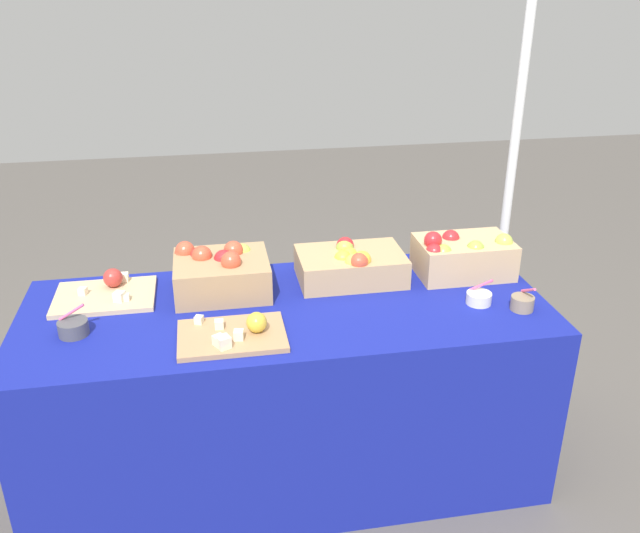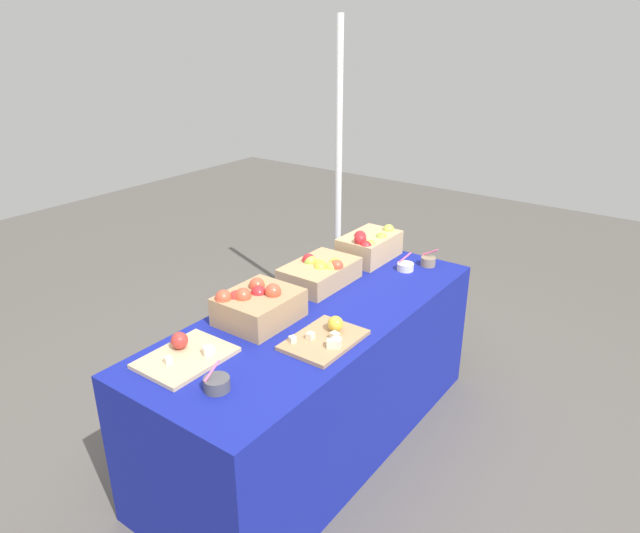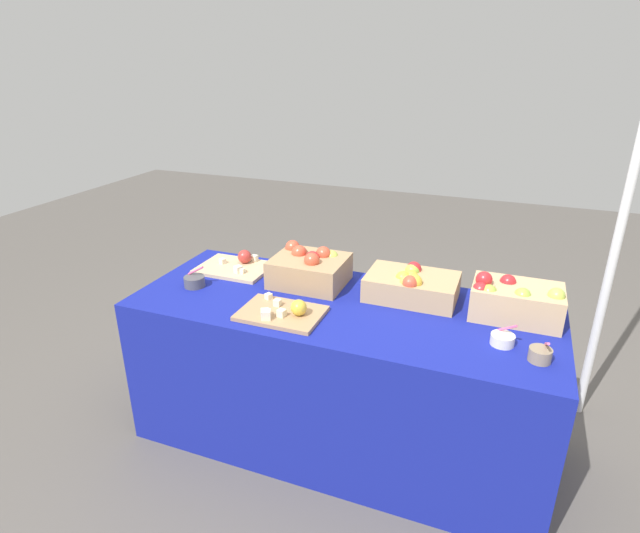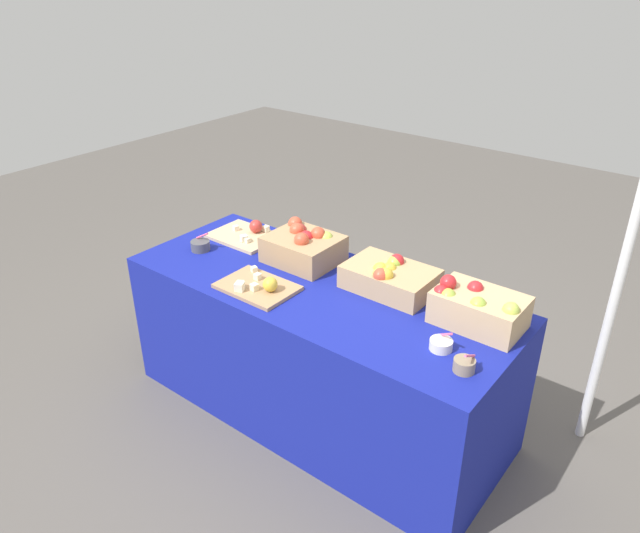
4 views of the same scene
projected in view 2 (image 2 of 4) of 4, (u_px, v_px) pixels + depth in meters
The scene contains 11 objects.
ground_plane at pixel (316, 437), 3.01m from camera, with size 10.00×10.00×0.00m, color #56514C.
table at pixel (316, 378), 2.86m from camera, with size 1.90×0.76×0.74m, color navy.
apple_crate_left at pixel (370, 246), 3.31m from camera, with size 0.37×0.24×0.20m.
apple_crate_middle at pixel (320, 272), 3.00m from camera, with size 0.41×0.27×0.15m.
apple_crate_right at pixel (257, 305), 2.61m from camera, with size 0.35×0.30×0.18m.
cutting_board_front at pixel (326, 337), 2.46m from camera, with size 0.35×0.25×0.09m.
cutting_board_back at pixel (185, 354), 2.33m from camera, with size 0.36×0.27×0.09m.
sample_bowl_near at pixel (217, 384), 2.13m from camera, with size 0.10×0.10×0.10m.
sample_bowl_mid at pixel (428, 261), 3.23m from camera, with size 0.08×0.09×0.10m.
sample_bowl_far at pixel (405, 266), 3.17m from camera, with size 0.09×0.09×0.10m.
tent_pole at pixel (338, 182), 3.81m from camera, with size 0.04×0.04×2.06m, color white.
Camera 2 is at (-1.95, -1.44, 1.99)m, focal length 32.23 mm.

